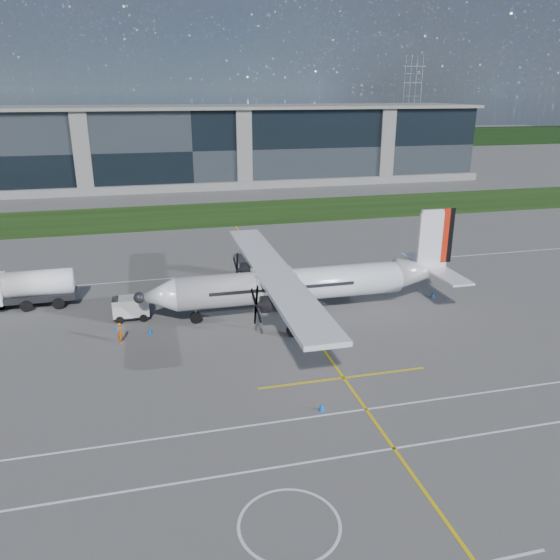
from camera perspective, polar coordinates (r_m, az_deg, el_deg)
ground at (r=79.73m, az=-6.89°, el=5.61°), size 400.00×400.00×0.00m
grass_strip at (r=87.48m, az=-7.56°, el=6.81°), size 400.00×18.00×0.04m
terminal_building at (r=117.87m, az=-9.57°, el=13.59°), size 120.00×20.00×15.00m
tree_line at (r=177.91m, az=-11.13°, el=13.87°), size 400.00×6.00×6.00m
pylon_east at (r=209.36m, az=13.58°, el=17.76°), size 9.00×4.60×30.00m
yellow_taxiway_centerline at (r=51.97m, az=0.60°, el=-1.74°), size 0.20×70.00×0.01m
white_lane_line at (r=30.95m, az=6.53°, el=-17.87°), size 90.00×0.15×0.01m
turboprop_aircraft at (r=46.77m, az=2.44°, el=1.48°), size 28.03×29.07×8.72m
fuel_tanker_truck at (r=54.29m, az=-25.70°, el=-0.92°), size 8.89×2.89×3.34m
baggage_tug at (r=48.40m, az=-15.29°, el=-2.86°), size 3.21×1.92×1.92m
ground_crew_person at (r=44.20m, az=-16.36°, el=-5.16°), size 0.57×0.78×1.87m
safety_cone_tail at (r=53.76m, az=15.66°, el=-1.48°), size 0.36×0.36×0.50m
safety_cone_portwing at (r=34.43m, az=4.38°, el=-13.06°), size 0.36×0.36×0.50m
safety_cone_fwd at (r=46.78m, az=-16.65°, el=-4.73°), size 0.36×0.36×0.50m
safety_cone_nose_port at (r=45.40m, az=-13.42°, el=-5.18°), size 0.36×0.36×0.50m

